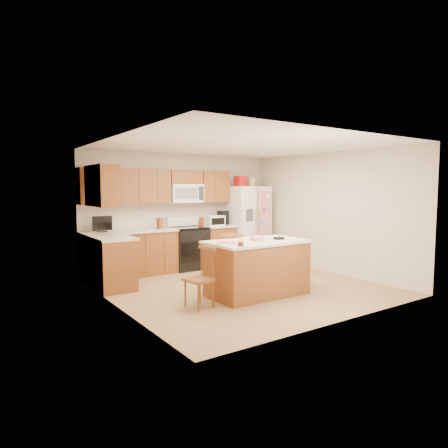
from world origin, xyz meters
TOP-DOWN VIEW (x-y plane):
  - ground at (0.00, 0.00)m, footprint 4.50×4.50m
  - room_shell at (0.00, 0.00)m, footprint 4.60×4.60m
  - cabinetry at (-0.98, 1.79)m, footprint 3.36×1.56m
  - stove at (0.00, 1.94)m, footprint 0.76×0.65m
  - refrigerator at (1.57, 1.87)m, footprint 0.90×0.79m
  - island at (-0.10, -0.58)m, footprint 1.65×0.97m
  - windsor_chair_left at (-1.23, -0.64)m, footprint 0.42×0.43m
  - windsor_chair_back at (-0.23, 0.03)m, footprint 0.55×0.54m
  - windsor_chair_right at (0.86, -0.46)m, footprint 0.38×0.39m

SIDE VIEW (x-z plane):
  - ground at x=0.00m, z-range 0.00..0.00m
  - windsor_chair_left at x=-1.23m, z-range -0.02..0.87m
  - windsor_chair_right at x=0.86m, z-range -0.02..0.88m
  - island at x=-0.10m, z-range -0.04..0.95m
  - windsor_chair_back at x=-0.23m, z-range -0.03..0.96m
  - stove at x=0.00m, z-range -0.09..1.04m
  - cabinetry at x=-0.98m, z-range -0.16..1.99m
  - refrigerator at x=1.57m, z-range -0.10..1.94m
  - room_shell at x=0.00m, z-range 0.18..2.70m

